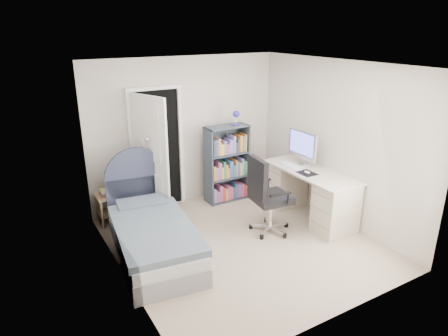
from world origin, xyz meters
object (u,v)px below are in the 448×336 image
desk (309,192)px  office_chair (266,192)px  floor_lamp (147,188)px  bookcase (227,166)px  bed (152,234)px  nightstand (108,201)px

desk → office_chair: 0.93m
floor_lamp → bookcase: bookcase is taller
bed → bookcase: 2.09m
nightstand → floor_lamp: bearing=-24.8°
office_chair → bed: bearing=169.1°
bed → desk: 2.59m
office_chair → nightstand: bearing=142.1°
nightstand → desk: desk is taller
bookcase → office_chair: (-0.13, -1.33, 0.03)m
floor_lamp → desk: bearing=-27.5°
bed → nightstand: size_ratio=3.80×
bed → bookcase: bookcase is taller
floor_lamp → bookcase: bearing=3.2°
bed → desk: (2.57, -0.26, 0.16)m
nightstand → floor_lamp: (0.56, -0.26, 0.20)m
bed → floor_lamp: (0.29, 0.93, 0.29)m
nightstand → floor_lamp: size_ratio=0.40×
floor_lamp → office_chair: 1.85m
bed → office_chair: bed is taller
nightstand → office_chair: office_chair is taller
bed → desk: bearing=-5.8°
nightstand → floor_lamp: 0.65m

